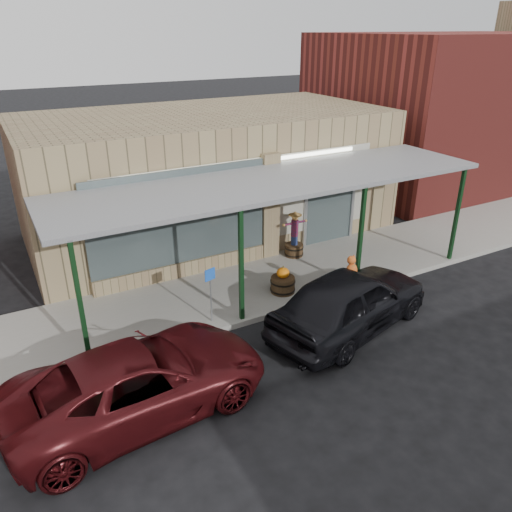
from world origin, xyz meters
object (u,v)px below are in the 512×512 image
barrel_scarecrow (294,241)px  car_maroon (139,381)px  barrel_pumpkin (283,283)px  handicap_sign (211,288)px  parked_sedan (350,300)px

barrel_scarecrow → car_maroon: 7.62m
barrel_pumpkin → car_maroon: (-4.70, -2.48, 0.27)m
handicap_sign → parked_sedan: 3.36m
handicap_sign → car_maroon: (-2.40, -2.05, -0.38)m
barrel_pumpkin → parked_sedan: (0.58, -2.13, 0.36)m
barrel_scarecrow → handicap_sign: bearing=-134.7°
barrel_pumpkin → parked_sedan: bearing=-74.8°
barrel_scarecrow → parked_sedan: barrel_scarecrow is taller
barrel_scarecrow → handicap_sign: barrel_scarecrow is taller
barrel_pumpkin → parked_sedan: parked_sedan is taller
barrel_pumpkin → car_maroon: bearing=-152.2°
barrel_scarecrow → barrel_pumpkin: (-1.56, -1.85, -0.23)m
parked_sedan → car_maroon: (-5.28, -0.35, -0.09)m
barrel_scarecrow → barrel_pumpkin: 2.43m
barrel_scarecrow → handicap_sign: 4.51m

